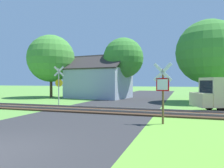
# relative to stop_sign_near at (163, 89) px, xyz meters

# --- Properties ---
(road_asphalt) EXTENTS (7.29, 80.00, 0.01)m
(road_asphalt) POSITION_rel_stop_sign_near_xyz_m (-4.34, -3.73, -1.65)
(road_asphalt) COLOR #2D2D30
(road_asphalt) RESTS_ON ground
(rail_track) EXTENTS (60.00, 2.60, 0.22)m
(rail_track) POSITION_rel_stop_sign_near_xyz_m (-4.34, 3.24, -1.60)
(rail_track) COLOR #422D1E
(rail_track) RESTS_ON ground
(stop_sign_near) EXTENTS (0.87, 0.21, 2.85)m
(stop_sign_near) POSITION_rel_stop_sign_near_xyz_m (0.00, 0.00, 0.00)
(stop_sign_near) COLOR brown
(stop_sign_near) RESTS_ON ground
(crossing_sign_far) EXTENTS (0.86, 0.25, 3.28)m
(crossing_sign_far) POSITION_rel_stop_sign_near_xyz_m (-9.07, 5.82, 0.23)
(crossing_sign_far) COLOR #9E9EA5
(crossing_sign_far) RESTS_ON ground
(house) EXTENTS (7.90, 6.43, 5.18)m
(house) POSITION_rel_stop_sign_near_xyz_m (-8.74, 14.19, 0.24)
(house) COLOR #99A3B7
(house) RESTS_ON ground
(tree_left) EXTENTS (5.82, 5.82, 7.73)m
(tree_left) POSITION_rel_stop_sign_near_xyz_m (-14.69, 13.17, 3.16)
(tree_left) COLOR #513823
(tree_left) RESTS_ON ground
(tree_center) EXTENTS (4.69, 4.69, 7.07)m
(tree_center) POSITION_rel_stop_sign_near_xyz_m (-5.72, 14.34, 3.05)
(tree_center) COLOR #513823
(tree_center) RESTS_ON ground
(tree_right) EXTENTS (6.04, 6.04, 7.77)m
(tree_right) POSITION_rel_stop_sign_near_xyz_m (3.20, 12.01, 3.09)
(tree_right) COLOR #513823
(tree_right) RESTS_ON ground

